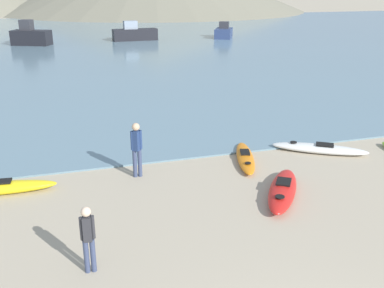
{
  "coord_description": "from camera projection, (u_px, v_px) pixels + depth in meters",
  "views": [
    {
      "loc": [
        -3.38,
        -3.58,
        5.79
      ],
      "look_at": [
        0.88,
        10.45,
        0.5
      ],
      "focal_mm": 42.0,
      "sensor_mm": 36.0,
      "label": 1
    }
  ],
  "objects": [
    {
      "name": "kayak_on_sand_0",
      "position": [
        283.0,
        190.0,
        12.86
      ],
      "size": [
        2.29,
        2.92,
        0.41
      ],
      "color": "red",
      "rests_on": "ground_plane"
    },
    {
      "name": "kayak_on_sand_4",
      "position": [
        245.0,
        157.0,
        15.41
      ],
      "size": [
        1.43,
        3.0,
        0.29
      ],
      "color": "orange",
      "rests_on": "ground_plane"
    },
    {
      "name": "kayak_on_sand_3",
      "position": [
        320.0,
        149.0,
        16.15
      ],
      "size": [
        3.23,
        2.4,
        0.35
      ],
      "color": "white",
      "rests_on": "ground_plane"
    },
    {
      "name": "person_near_waterline",
      "position": [
        137.0,
        146.0,
        13.87
      ],
      "size": [
        0.36,
        0.32,
        1.77
      ],
      "color": "#384260",
      "rests_on": "ground_plane"
    },
    {
      "name": "person_near_foreground",
      "position": [
        88.0,
        235.0,
        9.25
      ],
      "size": [
        0.31,
        0.23,
        1.53
      ],
      "color": "#384260",
      "rests_on": "ground_plane"
    },
    {
      "name": "bay_water",
      "position": [
        87.0,
        41.0,
        46.87
      ],
      "size": [
        160.0,
        70.0,
        0.06
      ],
      "primitive_type": "cube",
      "color": "slate",
      "rests_on": "ground_plane"
    },
    {
      "name": "moored_boat_1",
      "position": [
        224.0,
        32.0,
        48.94
      ],
      "size": [
        2.93,
        3.57,
        1.7
      ],
      "color": "navy",
      "rests_on": "bay_water"
    },
    {
      "name": "moored_boat_0",
      "position": [
        135.0,
        34.0,
        46.78
      ],
      "size": [
        4.65,
        1.54,
        1.99
      ],
      "color": "black",
      "rests_on": "bay_water"
    },
    {
      "name": "moored_boat_2",
      "position": [
        31.0,
        36.0,
        43.27
      ],
      "size": [
        3.95,
        2.97,
        2.37
      ],
      "color": "black",
      "rests_on": "bay_water"
    }
  ]
}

